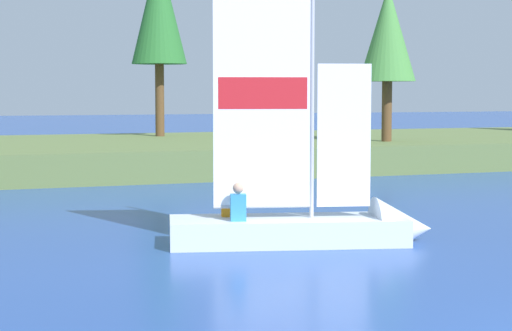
{
  "coord_description": "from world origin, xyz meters",
  "views": [
    {
      "loc": [
        -7.11,
        -7.31,
        2.83
      ],
      "look_at": [
        -0.52,
        10.97,
        1.2
      ],
      "focal_mm": 61.83,
      "sensor_mm": 36.0,
      "label": 1
    }
  ],
  "objects": [
    {
      "name": "shore_bank",
      "position": [
        0.0,
        25.02,
        0.5
      ],
      "size": [
        80.0,
        12.13,
        1.0
      ],
      "primitive_type": "cube",
      "color": "#5B703D",
      "rests_on": "ground"
    },
    {
      "name": "sailboat",
      "position": [
        -0.38,
        7.59,
        0.47
      ],
      "size": [
        5.1,
        2.45,
        6.63
      ],
      "rotation": [
        0.0,
        0.0,
        -0.24
      ],
      "color": "silver",
      "rests_on": "ground"
    },
    {
      "name": "shoreline_tree_midright",
      "position": [
        8.47,
        21.66,
        4.91
      ],
      "size": [
        2.08,
        2.08,
        5.72
      ],
      "color": "brown",
      "rests_on": "shore_bank"
    },
    {
      "name": "shoreline_tree_centre",
      "position": [
        1.48,
        28.2,
        6.2
      ],
      "size": [
        2.26,
        2.26,
        7.57
      ],
      "color": "brown",
      "rests_on": "shore_bank"
    }
  ]
}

